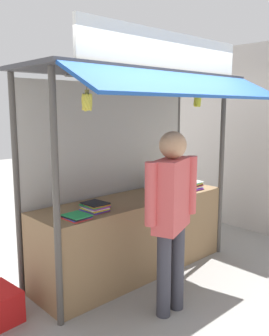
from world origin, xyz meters
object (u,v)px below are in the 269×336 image
(magazine_stack_rear_center, at_px, (95,207))
(banana_bunch_leftmost, at_px, (197,101))
(banana_bunch_rightmost, at_px, (87,102))
(magazine_stack_front_left, at_px, (164,193))
(magazine_stack_right, at_px, (77,217))
(vendor_person, at_px, (172,207))
(water_bottle_front_right, at_px, (177,177))
(water_bottle_left, at_px, (147,181))
(water_bottle_far_right, at_px, (184,176))
(magazine_stack_center, at_px, (190,185))

(magazine_stack_rear_center, xyz_separation_m, banana_bunch_leftmost, (1.16, -0.34, 1.05))
(banana_bunch_leftmost, bearing_deg, banana_bunch_rightmost, -179.97)
(magazine_stack_front_left, relative_size, banana_bunch_leftmost, 1.31)
(magazine_stack_front_left, bearing_deg, magazine_stack_right, -178.95)
(vendor_person, bearing_deg, banana_bunch_leftmost, -176.19)
(water_bottle_front_right, xyz_separation_m, banana_bunch_rightmost, (-1.85, -0.59, 0.95))
(magazine_stack_front_left, xyz_separation_m, vendor_person, (-0.66, -0.69, 0.10))
(magazine_stack_front_left, bearing_deg, banana_bunch_leftmost, -50.67)
(banana_bunch_rightmost, bearing_deg, water_bottle_front_right, 17.67)
(magazine_stack_rear_center, xyz_separation_m, magazine_stack_front_left, (0.94, -0.06, 0.00))
(magazine_stack_right, xyz_separation_m, magazine_stack_front_left, (1.21, 0.02, 0.03))
(magazine_stack_front_left, bearing_deg, water_bottle_left, 71.71)
(water_bottle_far_right, distance_m, magazine_stack_rear_center, 1.62)
(water_bottle_far_right, height_order, magazine_stack_center, water_bottle_far_right)
(banana_bunch_leftmost, bearing_deg, magazine_stack_front_left, 129.33)
(magazine_stack_center, bearing_deg, magazine_stack_right, -178.40)
(magazine_stack_right, bearing_deg, vendor_person, -50.11)
(banana_bunch_rightmost, bearing_deg, vendor_person, -35.18)
(magazine_stack_rear_center, xyz_separation_m, banana_bunch_rightmost, (-0.31, -0.34, 1.02))
(magazine_stack_center, relative_size, magazine_stack_right, 1.07)
(magazine_stack_center, bearing_deg, banana_bunch_rightmost, -170.39)
(water_bottle_left, xyz_separation_m, magazine_stack_center, (0.37, -0.40, -0.05))
(water_bottle_far_right, bearing_deg, magazine_stack_rear_center, -173.50)
(banana_bunch_rightmost, distance_m, vendor_person, 1.17)
(magazine_stack_rear_center, relative_size, vendor_person, 0.16)
(magazine_stack_center, bearing_deg, banana_bunch_leftmost, -134.49)
(banana_bunch_leftmost, relative_size, vendor_person, 0.14)
(water_bottle_far_right, relative_size, banana_bunch_leftmost, 1.14)
(water_bottle_far_right, distance_m, magazine_stack_center, 0.28)
(magazine_stack_center, xyz_separation_m, banana_bunch_rightmost, (-1.77, -0.30, 1.01))
(water_bottle_front_right, xyz_separation_m, magazine_stack_center, (-0.09, -0.29, -0.06))
(water_bottle_far_right, relative_size, magazine_stack_rear_center, 0.99)
(magazine_stack_right, relative_size, magazine_stack_front_left, 0.81)
(magazine_stack_right, bearing_deg, banana_bunch_rightmost, -97.93)
(water_bottle_front_right, distance_m, magazine_stack_rear_center, 1.56)
(magazine_stack_front_left, height_order, banana_bunch_rightmost, banana_bunch_rightmost)
(magazine_stack_center, distance_m, magazine_stack_right, 1.73)
(magazine_stack_center, bearing_deg, water_bottle_left, 132.97)
(magazine_stack_right, bearing_deg, magazine_stack_front_left, 1.05)
(magazine_stack_rear_center, xyz_separation_m, magazine_stack_right, (-0.27, -0.09, -0.02))
(magazine_stack_center, height_order, banana_bunch_rightmost, banana_bunch_rightmost)
(vendor_person, bearing_deg, water_bottle_left, -147.18)
(magazine_stack_center, xyz_separation_m, magazine_stack_right, (-1.73, -0.05, -0.03))
(water_bottle_front_right, height_order, banana_bunch_leftmost, banana_bunch_leftmost)
(magazine_stack_rear_center, height_order, vendor_person, vendor_person)
(water_bottle_front_right, relative_size, magazine_stack_right, 0.97)
(water_bottle_left, height_order, magazine_stack_center, water_bottle_left)
(magazine_stack_rear_center, xyz_separation_m, vendor_person, (0.29, -0.76, 0.10))
(magazine_stack_right, distance_m, banana_bunch_rightmost, 1.07)
(magazine_stack_front_left, relative_size, banana_bunch_rightmost, 1.13)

